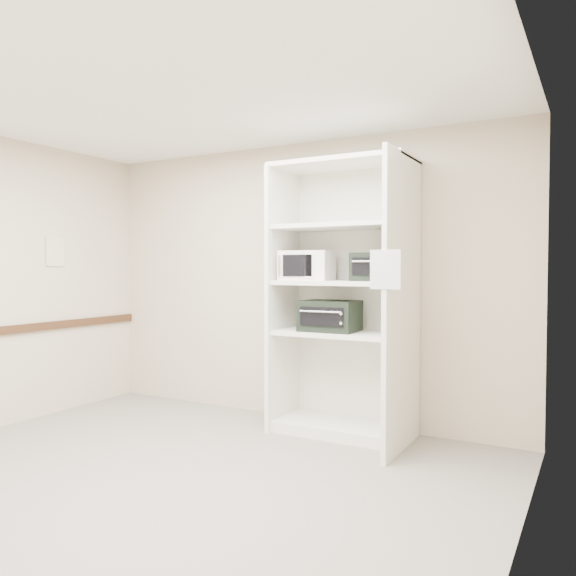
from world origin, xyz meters
The scene contains 10 objects.
floor centered at (0.00, 0.00, 0.00)m, with size 4.50×4.00×0.01m, color slate.
ceiling centered at (0.00, 0.00, 2.70)m, with size 4.50×4.00×0.01m, color white.
wall_back centered at (0.00, 2.00, 1.35)m, with size 4.50×0.02×2.70m, color #C3AE99.
wall_right centered at (2.25, 0.00, 1.35)m, with size 0.02×4.00×2.70m, color #C3AE99.
shelving_unit centered at (0.67, 1.70, 1.13)m, with size 1.24×0.92×2.42m.
microwave centered at (0.29, 1.65, 1.50)m, with size 0.44×0.34×0.27m, color white.
toaster_oven_upper centered at (0.98, 1.65, 1.49)m, with size 0.42×0.31×0.24m, color black.
toaster_oven_lower centered at (0.52, 1.65, 1.06)m, with size 0.49×0.37×0.27m, color black.
paper_sign centered at (1.23, 1.07, 1.47)m, with size 0.22×0.01×0.29m, color white.
wall_poster centered at (-2.24, 0.96, 1.65)m, with size 0.01×0.21×0.29m, color white.
Camera 1 is at (2.61, -2.88, 1.48)m, focal length 35.00 mm.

